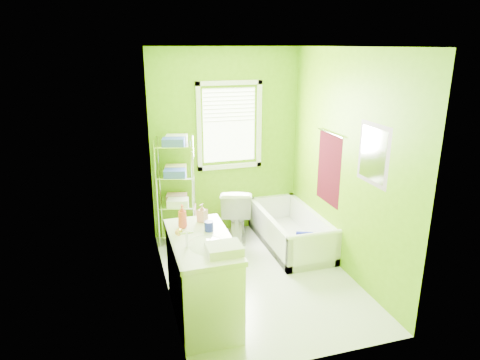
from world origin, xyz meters
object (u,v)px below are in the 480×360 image
object	(u,v)px
toilet	(237,212)
vanity	(203,276)
wire_shelf_unit	(177,180)
bathtub	(291,235)

from	to	relation	value
toilet	vanity	distance (m)	1.89
toilet	vanity	size ratio (longest dim) A/B	0.66
vanity	wire_shelf_unit	bearing A→B (deg)	88.94
bathtub	vanity	world-z (taller)	vanity
bathtub	wire_shelf_unit	xyz separation A→B (m)	(-1.44, 0.53, 0.75)
bathtub	wire_shelf_unit	bearing A→B (deg)	159.72
vanity	wire_shelf_unit	world-z (taller)	wire_shelf_unit
wire_shelf_unit	vanity	bearing A→B (deg)	-91.06
bathtub	toilet	bearing A→B (deg)	143.86
bathtub	vanity	distance (m)	1.94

